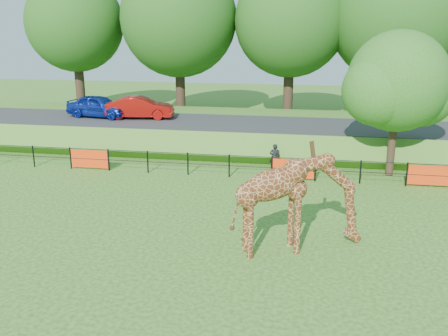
# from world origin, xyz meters

# --- Properties ---
(ground) EXTENTS (90.00, 90.00, 0.00)m
(ground) POSITION_xyz_m (0.00, 0.00, 0.00)
(ground) COLOR #225314
(ground) RESTS_ON ground
(giraffe) EXTENTS (4.37, 2.50, 3.15)m
(giraffe) POSITION_xyz_m (3.43, 0.69, 1.58)
(giraffe) COLOR #5C2B13
(giraffe) RESTS_ON ground
(perimeter_fence) EXTENTS (28.07, 0.10, 1.10)m
(perimeter_fence) POSITION_xyz_m (0.00, 8.00, 0.55)
(perimeter_fence) COLOR black
(perimeter_fence) RESTS_ON ground
(embankment) EXTENTS (40.00, 9.00, 1.30)m
(embankment) POSITION_xyz_m (0.00, 15.50, 0.65)
(embankment) COLOR #225314
(embankment) RESTS_ON ground
(road) EXTENTS (40.00, 5.00, 0.12)m
(road) POSITION_xyz_m (0.00, 14.00, 1.36)
(road) COLOR #302F32
(road) RESTS_ON embankment
(car_blue) EXTENTS (4.21, 2.26, 1.36)m
(car_blue) POSITION_xyz_m (-9.16, 14.35, 2.10)
(car_blue) COLOR #1531B1
(car_blue) RESTS_ON road
(car_red) EXTENTS (4.18, 1.97, 1.32)m
(car_red) POSITION_xyz_m (-6.51, 14.39, 2.08)
(car_red) COLOR #B6110D
(car_red) RESTS_ON road
(visitor) EXTENTS (0.52, 0.36, 1.36)m
(visitor) POSITION_xyz_m (2.03, 9.38, 0.68)
(visitor) COLOR black
(visitor) RESTS_ON ground
(tree_east) EXTENTS (5.40, 4.71, 6.76)m
(tree_east) POSITION_xyz_m (7.60, 9.63, 4.28)
(tree_east) COLOR #322416
(tree_east) RESTS_ON ground
(bg_tree_line) EXTENTS (37.30, 8.80, 11.82)m
(bg_tree_line) POSITION_xyz_m (1.89, 22.00, 7.19)
(bg_tree_line) COLOR #322416
(bg_tree_line) RESTS_ON ground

